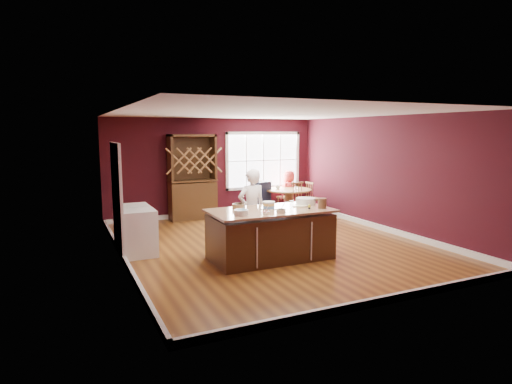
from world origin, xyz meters
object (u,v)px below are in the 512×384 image
at_px(dining_table, 288,197).
at_px(chair_east, 314,197).
at_px(toddler, 259,187).
at_px(seated_woman, 289,191).
at_px(high_chair, 261,198).
at_px(hutch, 192,177).
at_px(chair_north, 285,195).
at_px(layer_cake, 269,205).
at_px(washer, 139,233).
at_px(baker, 252,209).
at_px(kitchen_island, 270,235).
at_px(dryer, 134,226).
at_px(chair_south, 302,201).

bearing_deg(dining_table, chair_east, -1.29).
bearing_deg(toddler, seated_woman, 7.73).
distance_m(high_chair, hutch, 1.98).
bearing_deg(chair_north, high_chair, 1.47).
bearing_deg(high_chair, toddler, 101.36).
distance_m(layer_cake, washer, 2.50).
bearing_deg(chair_east, baker, 125.69).
bearing_deg(chair_east, kitchen_island, 133.39).
xyz_separation_m(kitchen_island, layer_cake, (0.02, 0.10, 0.55)).
distance_m(seated_woman, washer, 5.49).
bearing_deg(layer_cake, dryer, 141.59).
xyz_separation_m(chair_east, high_chair, (-1.54, 0.30, 0.04)).
distance_m(dining_table, chair_north, 0.81).
height_order(baker, chair_east, baker).
relative_size(hutch, dryer, 2.58).
height_order(layer_cake, washer, layer_cake).
xyz_separation_m(baker, toddler, (1.57, 2.99, 0.01)).
relative_size(dining_table, high_chair, 1.25).
relative_size(chair_north, toddler, 3.49).
bearing_deg(kitchen_island, hutch, 93.42).
relative_size(seated_woman, dryer, 1.39).
height_order(layer_cake, chair_north, layer_cake).
xyz_separation_m(layer_cake, chair_south, (2.29, 2.61, -0.47)).
bearing_deg(seated_woman, high_chair, -11.11).
height_order(baker, chair_north, baker).
bearing_deg(toddler, layer_cake, -112.64).
relative_size(high_chair, hutch, 0.45).
xyz_separation_m(layer_cake, hutch, (-0.26, 4.03, 0.15)).
xyz_separation_m(chair_south, hutch, (-2.55, 1.42, 0.62)).
bearing_deg(kitchen_island, dining_table, 56.15).
distance_m(chair_east, chair_south, 1.08).
bearing_deg(kitchen_island, chair_north, 58.08).
xyz_separation_m(baker, high_chair, (1.60, 2.92, -0.29)).
bearing_deg(chair_south, chair_north, 64.59).
distance_m(kitchen_island, baker, 0.87).
xyz_separation_m(baker, dryer, (-2.14, 1.04, -0.36)).
relative_size(dining_table, toddler, 4.89).
height_order(toddler, hutch, hutch).
xyz_separation_m(chair_south, seated_woman, (0.29, 1.22, 0.10)).
bearing_deg(layer_cake, washer, 153.48).
relative_size(kitchen_island, baker, 1.40).
xyz_separation_m(chair_north, washer, (-4.76, -2.99, -0.01)).
distance_m(chair_east, hutch, 3.51).
relative_size(dining_table, chair_east, 1.36).
relative_size(kitchen_island, toddler, 8.63).
relative_size(dining_table, washer, 1.44).
bearing_deg(chair_north, dryer, 3.27).
height_order(kitchen_island, dryer, kitchen_island).
xyz_separation_m(toddler, hutch, (-1.80, 0.35, 0.32)).
relative_size(chair_east, chair_north, 1.03).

